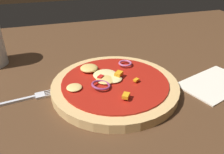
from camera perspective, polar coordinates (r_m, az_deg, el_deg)
name	(u,v)px	position (r m, az deg, el deg)	size (l,w,h in m)	color
dining_table	(131,85)	(0.52, 4.99, -2.10)	(1.32, 0.98, 0.04)	#4C301C
pizza	(114,85)	(0.46, 0.58, -2.10)	(0.26, 0.26, 0.03)	tan
fork	(23,99)	(0.46, -21.78, -5.35)	(0.17, 0.03, 0.01)	silver
napkin	(215,83)	(0.53, 24.75, -1.52)	(0.17, 0.14, 0.00)	silver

